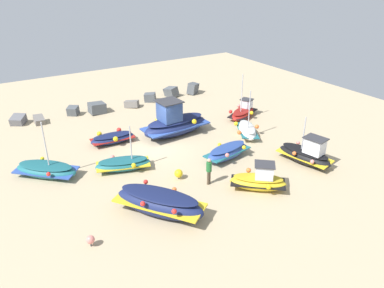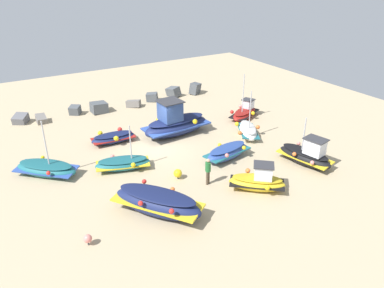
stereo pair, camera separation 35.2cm
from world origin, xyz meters
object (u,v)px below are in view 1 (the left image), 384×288
Objects in this scene: person_walking at (209,169)px; mooring_buoy_1 at (90,240)px; fishing_boat_1 at (175,123)px; fishing_boat_5 at (113,138)px; fishing_boat_2 at (159,203)px; fishing_boat_3 at (243,112)px; fishing_boat_0 at (247,130)px; fishing_boat_4 at (259,180)px; fishing_boat_7 at (227,152)px; fishing_boat_8 at (306,154)px; mooring_buoy_0 at (178,173)px; fishing_boat_9 at (46,170)px; fishing_boat_6 at (123,164)px.

mooring_buoy_1 is at bearing 74.15° from person_walking.
fishing_boat_1 is 1.66× the size of fishing_boat_5.
fishing_boat_2 is 14.64m from fishing_boat_3.
fishing_boat_0 is at bearing -151.05° from fishing_boat_3.
person_walking is at bearing -165.70° from fishing_boat_3.
fishing_boat_4 is (-6.23, -9.13, 0.09)m from fishing_boat_3.
fishing_boat_4 is at bearing -150.87° from fishing_boat_3.
fishing_boat_3 is at bearing -147.01° from fishing_boat_7.
fishing_boat_0 is 0.95× the size of fishing_boat_8.
fishing_boat_5 is (-4.81, 10.11, -0.19)m from fishing_boat_4.
fishing_boat_9 is at bearing 146.02° from mooring_buoy_0.
fishing_boat_4 is 5.21× the size of mooring_buoy_0.
fishing_boat_1 reaches higher than mooring_buoy_1.
mooring_buoy_0 is at bearing 59.08° from fishing_boat_1.
fishing_boat_4 is (5.83, -0.85, -0.12)m from fishing_boat_2.
fishing_boat_0 is 0.74× the size of fishing_boat_2.
fishing_boat_1 is 4.63m from fishing_boat_5.
fishing_boat_1 is 9.62m from fishing_boat_8.
fishing_boat_1 is 6.09m from fishing_boat_6.
fishing_boat_7 is (0.71, 3.92, -0.08)m from fishing_boat_4.
fishing_boat_0 is at bearing -97.49° from fishing_boat_2.
fishing_boat_4 is at bearing -61.20° from fishing_boat_5.
fishing_boat_8 is (4.89, -8.28, -0.24)m from fishing_boat_1.
fishing_boat_1 reaches higher than person_walking.
fishing_boat_3 is at bearing -131.61° from fishing_boat_9.
person_walking is 7.71m from mooring_buoy_1.
fishing_boat_0 is at bearing 172.46° from fishing_boat_8.
fishing_boat_0 reaches higher than fishing_boat_8.
fishing_boat_8 reaches higher than fishing_boat_6.
fishing_boat_8 reaches higher than fishing_boat_5.
fishing_boat_4 reaches higher than fishing_boat_2.
person_walking is 2.66× the size of mooring_buoy_0.
fishing_boat_8 is at bearing -41.68° from fishing_boat_5.
fishing_boat_6 is at bearing 130.69° from mooring_buoy_0.
fishing_boat_5 is (-4.47, 1.08, -0.54)m from fishing_boat_1.
fishing_boat_7 is (1.06, -5.11, -0.43)m from fishing_boat_1.
fishing_boat_6 is at bearing -29.22° from fishing_boat_7.
fishing_boat_6 is (-9.79, 0.01, -0.04)m from fishing_boat_0.
fishing_boat_3 is 1.00× the size of fishing_boat_8.
fishing_boat_0 is 0.94× the size of fishing_boat_3.
fishing_boat_5 is at bearing 63.97° from mooring_buoy_1.
fishing_boat_7 is at bearing 19.28° from mooring_buoy_1.
mooring_buoy_0 is at bearing 138.22° from fishing_boat_0.
fishing_boat_6 is 1.01× the size of fishing_boat_7.
fishing_boat_3 is 1.06× the size of fishing_boat_6.
fishing_boat_7 is (-5.52, -5.22, 0.01)m from fishing_boat_3.
fishing_boat_7 is at bearing -156.46° from fishing_boat_9.
fishing_boat_5 is (1.02, 9.26, -0.31)m from fishing_boat_2.
fishing_boat_1 is at bearing 62.57° from mooring_buoy_0.
fishing_boat_8 is at bearing -162.41° from fishing_boat_9.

